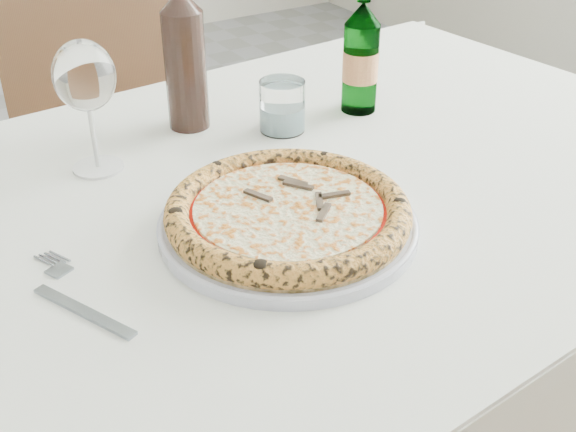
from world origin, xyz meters
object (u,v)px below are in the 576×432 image
Objects in this scene: wine_bottle at (185,58)px; beer_bottle at (361,58)px; wine_glass at (85,79)px; pizza at (288,212)px; plate at (288,224)px; tumbler at (282,109)px; dining_table at (250,249)px; chair_far at (112,128)px.

beer_bottle is at bearing -18.61° from wine_bottle.
wine_bottle reaches higher than wine_glass.
wine_bottle is (0.03, 0.34, 0.08)m from pizza.
tumbler reaches higher than plate.
dining_table is at bearing 90.00° from pizza.
pizza is at bearing -120.00° from plate.
beer_bottle is 0.28m from wine_bottle.
plate is 3.98× the size of tumbler.
pizza is 1.34× the size of beer_bottle.
chair_far reaches higher than pizza.
plate is at bearing -90.00° from dining_table.
dining_table is 0.14m from plate.
chair_far is 0.64m from wine_bottle.
beer_bottle is (0.29, 0.15, 0.18)m from dining_table.
dining_table is 5.97× the size of wine_bottle.
dining_table is 5.20× the size of pizza.
wine_glass reaches higher than pizza.
dining_table is at bearing -152.52° from beer_bottle.
chair_far reaches higher than dining_table.
beer_bottle reaches higher than pizza.
wine_glass is (-0.14, 0.28, 0.11)m from pizza.
plate is (-0.07, -0.88, 0.23)m from chair_far.
tumbler is 0.17m from wine_bottle.
plate is 1.42× the size of beer_bottle.
plate is at bearing 60.00° from pizza.
chair_far is 3.13× the size of pizza.
plate reaches higher than dining_table.
beer_bottle is at bearing 27.48° from dining_table.
wine_bottle is at bearing -94.23° from chair_far.
wine_bottle reaches higher than chair_far.
wine_bottle reaches higher than pizza.
plate is at bearing -139.33° from beer_bottle.
dining_table is at bearing -51.52° from wine_glass.
plate is 0.29m from tumbler.
chair_far is at bearing 85.44° from pizza.
chair_far is 0.92m from plate.
beer_bottle is (0.15, 0.00, 0.05)m from tumbler.
wine_glass is at bearing -109.34° from chair_far.
chair_far is at bearing 85.44° from plate.
wine_bottle is (-0.04, -0.54, 0.33)m from chair_far.
beer_bottle is 0.86× the size of wine_bottle.
beer_bottle is at bearing 0.49° from tumbler.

